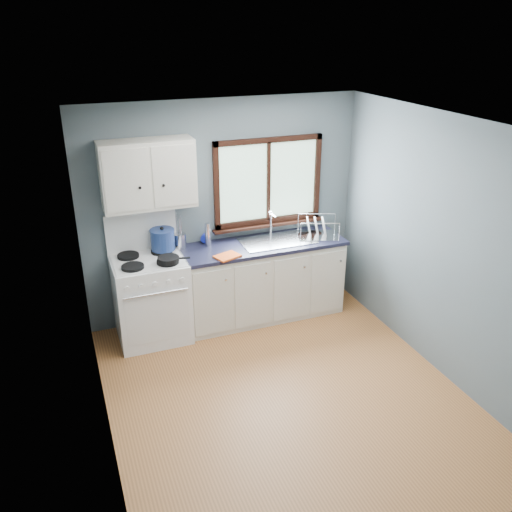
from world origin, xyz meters
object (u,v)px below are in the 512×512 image
object	(u,v)px
sink	(277,246)
utensil_crock	(180,241)
skillet	(169,259)
gas_range	(151,296)
thermos	(208,235)
base_cabinets	(262,283)
dish_rack	(317,231)
stockpot	(163,239)

from	to	relation	value
sink	utensil_crock	bearing A→B (deg)	169.86
utensil_crock	skillet	bearing A→B (deg)	-118.98
gas_range	thermos	world-z (taller)	gas_range
base_cabinets	thermos	xyz separation A→B (m)	(-0.60, 0.15, 0.64)
base_cabinets	sink	xyz separation A→B (m)	(0.18, -0.00, 0.45)
skillet	dish_rack	xyz separation A→B (m)	(1.79, 0.17, 0.00)
thermos	dish_rack	world-z (taller)	thermos
skillet	thermos	distance (m)	0.63
thermos	dish_rack	distance (m)	1.28
skillet	stockpot	size ratio (longest dim) A/B	1.23
utensil_crock	thermos	world-z (taller)	utensil_crock
skillet	base_cabinets	bearing A→B (deg)	21.61
thermos	base_cabinets	bearing A→B (deg)	-14.00
stockpot	utensil_crock	distance (m)	0.22
base_cabinets	dish_rack	size ratio (longest dim) A/B	3.33
stockpot	dish_rack	distance (m)	1.79
skillet	thermos	bearing A→B (deg)	45.12
base_cabinets	thermos	bearing A→B (deg)	166.00
sink	thermos	world-z (taller)	sink
sink	dish_rack	distance (m)	0.51
sink	utensil_crock	distance (m)	1.11
skillet	thermos	size ratio (longest dim) A/B	1.33
gas_range	dish_rack	distance (m)	2.04
gas_range	dish_rack	bearing A→B (deg)	-0.35
stockpot	thermos	xyz separation A→B (m)	(0.51, 0.02, -0.02)
thermos	skillet	bearing A→B (deg)	-146.51
dish_rack	stockpot	bearing A→B (deg)	-164.90
skillet	gas_range	bearing A→B (deg)	147.97
dish_rack	utensil_crock	bearing A→B (deg)	-167.81
utensil_crock	dish_rack	xyz separation A→B (m)	(1.58, -0.22, -0.02)
gas_range	thermos	bearing A→B (deg)	13.29
stockpot	utensil_crock	size ratio (longest dim) A/B	0.68
base_cabinets	skillet	bearing A→B (deg)	-170.02
stockpot	utensil_crock	world-z (taller)	utensil_crock
sink	dish_rack	world-z (taller)	sink
gas_range	stockpot	xyz separation A→B (m)	(0.20, 0.15, 0.58)
dish_rack	base_cabinets	bearing A→B (deg)	-162.33
thermos	stockpot	bearing A→B (deg)	-177.98
utensil_crock	thermos	xyz separation A→B (m)	(0.31, -0.04, 0.05)
base_cabinets	skillet	world-z (taller)	skillet
skillet	utensil_crock	distance (m)	0.45
thermos	gas_range	bearing A→B (deg)	-166.71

